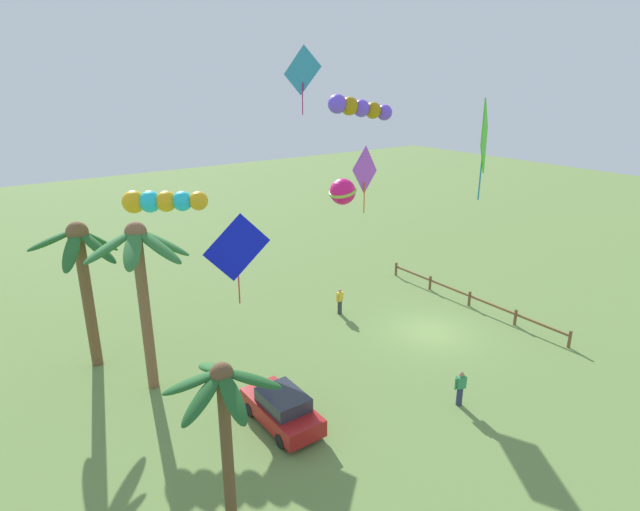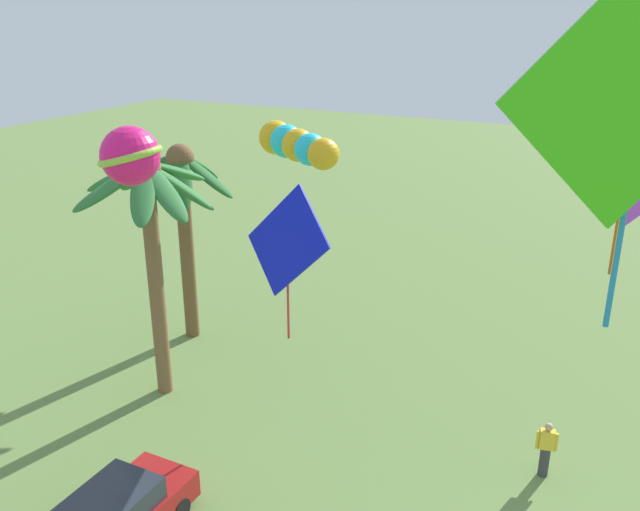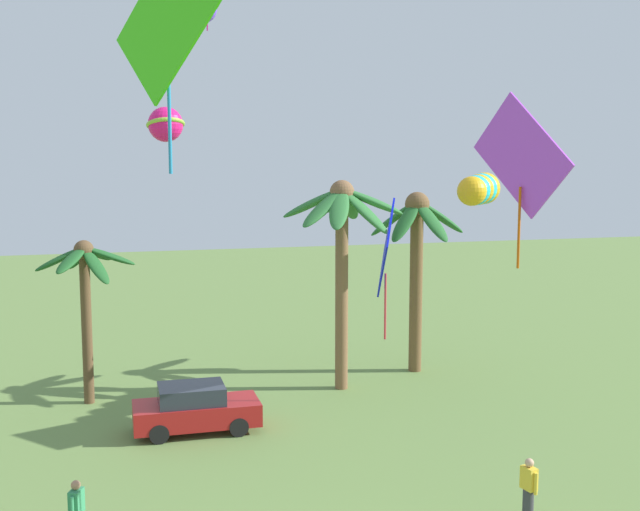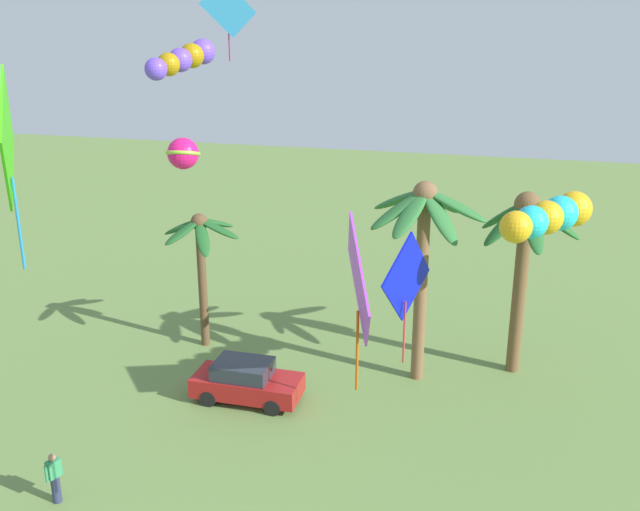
{
  "view_description": "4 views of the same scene",
  "coord_description": "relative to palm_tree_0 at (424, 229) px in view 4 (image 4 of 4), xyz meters",
  "views": [
    {
      "loc": [
        -17.35,
        20.1,
        13.32
      ],
      "look_at": [
        -0.12,
        7.64,
        6.03
      ],
      "focal_mm": 29.24,
      "sensor_mm": 36.0,
      "label": 1
    },
    {
      "loc": [
        -11.0,
        1.32,
        11.7
      ],
      "look_at": [
        1.15,
        7.39,
        6.62
      ],
      "focal_mm": 38.01,
      "sensor_mm": 36.0,
      "label": 2
    },
    {
      "loc": [
        -4.5,
        -13.03,
        8.57
      ],
      "look_at": [
        1.06,
        7.52,
        5.9
      ],
      "focal_mm": 44.04,
      "sensor_mm": 36.0,
      "label": 3
    },
    {
      "loc": [
        6.47,
        -11.09,
        13.58
      ],
      "look_at": [
        1.77,
        6.8,
        7.26
      ],
      "focal_mm": 40.94,
      "sensor_mm": 36.0,
      "label": 4
    }
  ],
  "objects": [
    {
      "name": "kite_tube_6",
      "position": [
        -5.83,
        -6.85,
        6.29
      ],
      "size": [
        1.15,
        2.47,
        0.98
      ],
      "color": "#6D45F1"
    },
    {
      "name": "parked_car_0",
      "position": [
        -5.76,
        -3.29,
        -5.23
      ],
      "size": [
        3.91,
        1.75,
        1.51
      ],
      "color": "#A51919",
      "rests_on": "ground"
    },
    {
      "name": "palm_tree_2",
      "position": [
        -9.04,
        0.64,
        -1.59
      ],
      "size": [
        3.46,
        3.28,
        5.75
      ],
      "color": "brown",
      "rests_on": "ground"
    },
    {
      "name": "kite_diamond_1",
      "position": [
        -5.36,
        -4.72,
        7.53
      ],
      "size": [
        1.57,
        0.52,
        2.29
      ],
      "color": "teal"
    },
    {
      "name": "kite_tube_5",
      "position": [
        4.14,
        -2.62,
        1.49
      ],
      "size": [
        2.84,
        3.71,
        1.14
      ],
      "color": "gold"
    },
    {
      "name": "kite_ball_3",
      "position": [
        -6.63,
        -5.55,
        3.47
      ],
      "size": [
        1.18,
        1.17,
        0.94
      ],
      "color": "#EC1672"
    },
    {
      "name": "kite_diamond_0",
      "position": [
        0.06,
        -4.57,
        -0.27
      ],
      "size": [
        1.07,
        3.06,
        4.45
      ],
      "color": "#0C17D6"
    },
    {
      "name": "spectator_1",
      "position": [
        -9.07,
        -10.14,
        -5.17
      ],
      "size": [
        0.35,
        0.52,
        1.59
      ],
      "color": "#2D3351",
      "rests_on": "ground"
    },
    {
      "name": "palm_tree_1",
      "position": [
        3.58,
        1.56,
        -0.71
      ],
      "size": [
        3.84,
        4.12,
        7.22
      ],
      "color": "brown",
      "rests_on": "ground"
    },
    {
      "name": "kite_diamond_4",
      "position": [
        0.17,
        -12.45,
        2.57
      ],
      "size": [
        0.97,
        2.5,
        3.69
      ],
      "color": "#B541E7"
    },
    {
      "name": "palm_tree_0",
      "position": [
        0.0,
        0.0,
        0.0
      ],
      "size": [
        4.5,
        4.38,
        7.76
      ],
      "color": "brown",
      "rests_on": "ground"
    },
    {
      "name": "kite_diamond_2",
      "position": [
        -7.07,
        -12.72,
        4.97
      ],
      "size": [
        1.73,
        2.58,
        4.26
      ],
      "color": "#3CCC14"
    }
  ]
}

